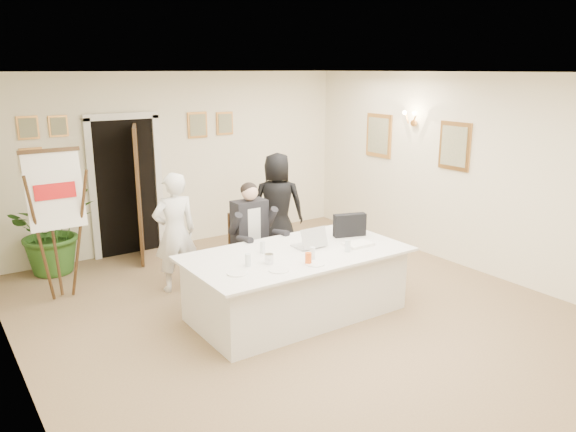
# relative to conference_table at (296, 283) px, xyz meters

# --- Properties ---
(floor) EXTENTS (7.00, 7.00, 0.00)m
(floor) POSITION_rel_conference_table_xyz_m (0.03, -0.09, -0.39)
(floor) COLOR brown
(floor) RESTS_ON ground
(ceiling) EXTENTS (6.00, 7.00, 0.02)m
(ceiling) POSITION_rel_conference_table_xyz_m (0.03, -0.09, 2.41)
(ceiling) COLOR white
(ceiling) RESTS_ON wall_back
(wall_back) EXTENTS (6.00, 0.10, 2.80)m
(wall_back) POSITION_rel_conference_table_xyz_m (0.03, 3.41, 1.01)
(wall_back) COLOR #F3EDCD
(wall_back) RESTS_ON floor
(wall_left) EXTENTS (0.10, 7.00, 2.80)m
(wall_left) POSITION_rel_conference_table_xyz_m (-2.97, -0.09, 1.01)
(wall_left) COLOR #F3EDCD
(wall_left) RESTS_ON floor
(wall_right) EXTENTS (0.10, 7.00, 2.80)m
(wall_right) POSITION_rel_conference_table_xyz_m (3.03, -0.09, 1.01)
(wall_right) COLOR #F3EDCD
(wall_right) RESTS_ON floor
(doorway) EXTENTS (1.14, 0.86, 2.20)m
(doorway) POSITION_rel_conference_table_xyz_m (-0.85, 3.23, 0.65)
(doorway) COLOR black
(doorway) RESTS_ON floor
(pictures_back_wall) EXTENTS (3.40, 0.06, 0.80)m
(pictures_back_wall) POSITION_rel_conference_table_xyz_m (-0.77, 3.38, 1.46)
(pictures_back_wall) COLOR #C98B44
(pictures_back_wall) RESTS_ON wall_back
(pictures_right_wall) EXTENTS (0.06, 2.20, 0.80)m
(pictures_right_wall) POSITION_rel_conference_table_xyz_m (3.00, 1.11, 1.36)
(pictures_right_wall) COLOR #C98B44
(pictures_right_wall) RESTS_ON wall_right
(wall_sconce) EXTENTS (0.20, 0.30, 0.24)m
(wall_sconce) POSITION_rel_conference_table_xyz_m (2.93, 1.11, 1.71)
(wall_sconce) COLOR #CB8941
(wall_sconce) RESTS_ON wall_right
(conference_table) EXTENTS (2.59, 1.38, 0.78)m
(conference_table) POSITION_rel_conference_table_xyz_m (0.00, 0.00, 0.00)
(conference_table) COLOR silver
(conference_table) RESTS_ON floor
(seated_man) EXTENTS (0.68, 0.72, 1.44)m
(seated_man) POSITION_rel_conference_table_xyz_m (0.00, 1.03, 0.33)
(seated_man) COLOR black
(seated_man) RESTS_ON floor
(flip_chart) EXTENTS (0.66, 0.42, 1.88)m
(flip_chart) POSITION_rel_conference_table_xyz_m (-2.20, 2.02, 0.48)
(flip_chart) COLOR #322210
(flip_chart) RESTS_ON floor
(standing_man) EXTENTS (0.60, 0.41, 1.58)m
(standing_man) POSITION_rel_conference_table_xyz_m (-0.87, 1.51, 0.40)
(standing_man) COLOR white
(standing_man) RESTS_ON floor
(standing_woman) EXTENTS (0.95, 0.86, 1.63)m
(standing_woman) POSITION_rel_conference_table_xyz_m (0.97, 1.91, 0.42)
(standing_woman) COLOR black
(standing_woman) RESTS_ON floor
(potted_palm) EXTENTS (1.21, 1.07, 1.27)m
(potted_palm) POSITION_rel_conference_table_xyz_m (-2.04, 3.11, 0.24)
(potted_palm) COLOR #2D5B1E
(potted_palm) RESTS_ON floor
(laptop) EXTENTS (0.35, 0.37, 0.28)m
(laptop) POSITION_rel_conference_table_xyz_m (0.24, 0.10, 0.52)
(laptop) COLOR #B7BABC
(laptop) RESTS_ON conference_table
(laptop_bag) EXTENTS (0.43, 0.23, 0.29)m
(laptop_bag) POSITION_rel_conference_table_xyz_m (0.93, 0.16, 0.53)
(laptop_bag) COLOR black
(laptop_bag) RESTS_ON conference_table
(paper_stack) EXTENTS (0.34, 0.24, 0.03)m
(paper_stack) POSITION_rel_conference_table_xyz_m (0.76, -0.21, 0.40)
(paper_stack) COLOR white
(paper_stack) RESTS_ON conference_table
(plate_left) EXTENTS (0.26, 0.26, 0.01)m
(plate_left) POSITION_rel_conference_table_xyz_m (-0.92, -0.25, 0.39)
(plate_left) COLOR white
(plate_left) RESTS_ON conference_table
(plate_mid) EXTENTS (0.26, 0.26, 0.01)m
(plate_mid) POSITION_rel_conference_table_xyz_m (-0.51, -0.41, 0.39)
(plate_mid) COLOR white
(plate_mid) RESTS_ON conference_table
(plate_near) EXTENTS (0.25, 0.25, 0.01)m
(plate_near) POSITION_rel_conference_table_xyz_m (-0.07, -0.46, 0.39)
(plate_near) COLOR white
(plate_near) RESTS_ON conference_table
(glass_a) EXTENTS (0.08, 0.08, 0.14)m
(glass_a) POSITION_rel_conference_table_xyz_m (-0.71, -0.10, 0.45)
(glass_a) COLOR silver
(glass_a) RESTS_ON conference_table
(glass_b) EXTENTS (0.06, 0.06, 0.14)m
(glass_b) POSITION_rel_conference_table_xyz_m (0.01, -0.30, 0.45)
(glass_b) COLOR silver
(glass_b) RESTS_ON conference_table
(glass_c) EXTENTS (0.08, 0.08, 0.14)m
(glass_c) POSITION_rel_conference_table_xyz_m (0.51, -0.31, 0.45)
(glass_c) COLOR silver
(glass_c) RESTS_ON conference_table
(glass_d) EXTENTS (0.08, 0.08, 0.14)m
(glass_d) POSITION_rel_conference_table_xyz_m (-0.34, 0.19, 0.45)
(glass_d) COLOR silver
(glass_d) RESTS_ON conference_table
(oj_glass) EXTENTS (0.08, 0.08, 0.13)m
(oj_glass) POSITION_rel_conference_table_xyz_m (-0.13, -0.41, 0.45)
(oj_glass) COLOR #E85613
(oj_glass) RESTS_ON conference_table
(steel_jug) EXTENTS (0.10, 0.10, 0.11)m
(steel_jug) POSITION_rel_conference_table_xyz_m (-0.48, -0.16, 0.44)
(steel_jug) COLOR silver
(steel_jug) RESTS_ON conference_table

